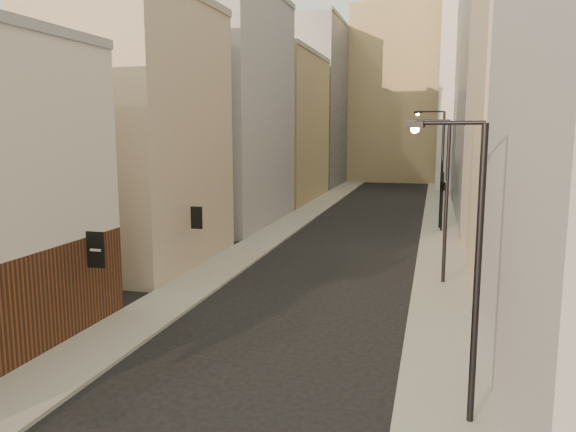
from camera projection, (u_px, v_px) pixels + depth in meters
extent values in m
cube|color=gray|center=(318.00, 206.00, 62.31)|extent=(3.00, 140.00, 0.15)
cube|color=gray|center=(439.00, 210.00, 59.05)|extent=(3.00, 140.00, 0.15)
cube|color=black|center=(96.00, 250.00, 22.78)|extent=(0.80, 0.08, 1.50)
cube|color=black|center=(197.00, 218.00, 32.37)|extent=(0.70, 0.08, 1.30)
cube|color=tan|center=(138.00, 137.00, 34.76)|extent=(8.00, 12.00, 16.00)
cube|color=gray|center=(229.00, 112.00, 49.75)|extent=(8.00, 16.00, 20.00)
cube|color=#97835A|center=(282.00, 129.00, 67.19)|extent=(8.00, 18.00, 17.00)
cube|color=gray|center=(317.00, 106.00, 85.77)|extent=(8.00, 20.00, 24.00)
cube|color=tan|center=(547.00, 102.00, 32.25)|extent=(8.00, 16.00, 20.00)
cube|color=gray|center=(508.00, 79.00, 50.91)|extent=(8.00, 20.00, 26.00)
cube|color=gray|center=(536.00, 3.00, 74.34)|extent=(20.00, 22.00, 50.00)
cube|color=#97835A|center=(396.00, 96.00, 94.17)|extent=(14.00, 14.00, 28.00)
cube|color=silver|center=(470.00, 67.00, 77.57)|extent=(8.00, 8.00, 34.00)
cylinder|color=black|center=(477.00, 280.00, 15.51)|extent=(0.19, 0.19, 8.62)
cylinder|color=black|center=(449.00, 123.00, 15.33)|extent=(1.87, 0.63, 0.11)
cube|color=black|center=(415.00, 125.00, 15.82)|extent=(0.56, 0.34, 0.17)
sphere|color=orange|center=(415.00, 129.00, 15.83)|extent=(0.23, 0.23, 0.23)
cylinder|color=black|center=(446.00, 204.00, 30.16)|extent=(0.20, 0.20, 8.91)
cylinder|color=black|center=(431.00, 121.00, 29.95)|extent=(1.95, 0.59, 0.12)
cube|color=black|center=(413.00, 122.00, 30.43)|extent=(0.58, 0.34, 0.18)
sphere|color=orange|center=(413.00, 124.00, 30.45)|extent=(0.24, 0.24, 0.24)
cylinder|color=black|center=(442.00, 171.00, 47.14)|extent=(0.22, 0.22, 9.91)
cylinder|color=black|center=(431.00, 112.00, 46.36)|extent=(2.16, 0.72, 0.13)
cube|color=black|center=(418.00, 112.00, 46.35)|extent=(0.65, 0.40, 0.20)
sphere|color=orange|center=(418.00, 114.00, 46.37)|extent=(0.26, 0.26, 0.26)
cylinder|color=black|center=(442.00, 202.00, 46.20)|extent=(0.16, 0.16, 5.00)
imported|color=black|center=(443.00, 182.00, 45.94)|extent=(0.84, 0.84, 1.57)
sphere|color=#19E533|center=(446.00, 182.00, 45.88)|extent=(0.16, 0.16, 0.16)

